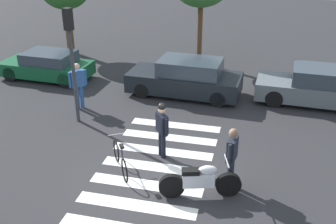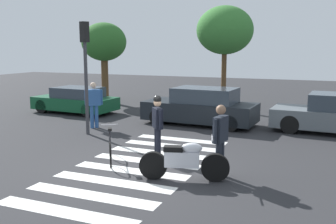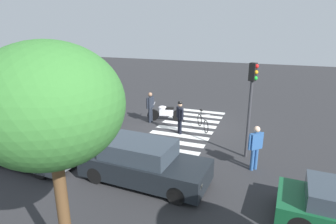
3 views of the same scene
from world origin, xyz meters
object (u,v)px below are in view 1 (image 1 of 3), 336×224
object	(u,v)px
pedestrian_bystander	(78,83)
traffic_light_pole	(71,48)
police_motorcycle	(200,181)
car_grey_coupe	(321,87)
leaning_bicycle	(120,159)
car_black_suv	(186,78)
car_green_compact	(47,66)
officer_on_foot	(162,126)
officer_by_motorcycle	(232,155)

from	to	relation	value
pedestrian_bystander	traffic_light_pole	size ratio (longest dim) A/B	0.45
police_motorcycle	car_grey_coupe	distance (m)	7.66
pedestrian_bystander	car_grey_coupe	bearing A→B (deg)	16.07
leaning_bicycle	car_black_suv	world-z (taller)	car_black_suv
car_black_suv	car_grey_coupe	xyz separation A→B (m)	(5.15, 0.29, -0.02)
pedestrian_bystander	car_grey_coupe	size ratio (longest dim) A/B	0.37
car_green_compact	car_black_suv	bearing A→B (deg)	-3.62
car_black_suv	leaning_bicycle	bearing A→B (deg)	-96.60
car_black_suv	traffic_light_pole	world-z (taller)	traffic_light_pole
officer_on_foot	car_black_suv	size ratio (longest dim) A/B	0.38
leaning_bicycle	car_black_suv	xyz separation A→B (m)	(0.68, 5.89, 0.32)
car_grey_coupe	traffic_light_pole	size ratio (longest dim) A/B	1.20
traffic_light_pole	officer_by_motorcycle	bearing A→B (deg)	-25.85
police_motorcycle	officer_by_motorcycle	xyz separation A→B (m)	(0.71, 0.56, 0.54)
car_black_suv	car_grey_coupe	distance (m)	5.16
police_motorcycle	officer_by_motorcycle	bearing A→B (deg)	38.25
traffic_light_pole	car_black_suv	bearing A→B (deg)	45.34
police_motorcycle	officer_on_foot	xyz separation A→B (m)	(-1.42, 1.67, 0.54)
car_green_compact	car_black_suv	size ratio (longest dim) A/B	0.88
officer_on_foot	car_grey_coupe	world-z (taller)	officer_on_foot
leaning_bicycle	car_grey_coupe	distance (m)	8.51
police_motorcycle	car_black_suv	size ratio (longest dim) A/B	0.45
officer_by_motorcycle	car_grey_coupe	xyz separation A→B (m)	(2.77, 6.25, -0.32)
officer_on_foot	car_green_compact	bearing A→B (deg)	141.44
pedestrian_bystander	car_black_suv	xyz separation A→B (m)	(3.59, 2.22, -0.32)
officer_by_motorcycle	traffic_light_pole	distance (m)	6.44
leaning_bicycle	car_black_suv	bearing A→B (deg)	83.40
leaning_bicycle	car_grey_coupe	xyz separation A→B (m)	(5.84, 6.18, 0.31)
officer_on_foot	pedestrian_bystander	size ratio (longest dim) A/B	0.99
police_motorcycle	car_grey_coupe	bearing A→B (deg)	62.96
leaning_bicycle	car_green_compact	distance (m)	8.45
police_motorcycle	car_black_suv	distance (m)	6.74
officer_on_foot	officer_by_motorcycle	xyz separation A→B (m)	(2.13, -1.11, 0.00)
police_motorcycle	car_black_suv	world-z (taller)	car_black_suv
leaning_bicycle	officer_on_foot	xyz separation A→B (m)	(0.94, 1.04, 0.63)
officer_by_motorcycle	car_black_suv	size ratio (longest dim) A/B	0.38
traffic_light_pole	leaning_bicycle	bearing A→B (deg)	-46.26
police_motorcycle	traffic_light_pole	distance (m)	6.28
police_motorcycle	pedestrian_bystander	size ratio (longest dim) A/B	1.17
leaning_bicycle	officer_by_motorcycle	distance (m)	3.13
officer_by_motorcycle	car_grey_coupe	size ratio (longest dim) A/B	0.37
leaning_bicycle	car_green_compact	world-z (taller)	car_green_compact
officer_on_foot	pedestrian_bystander	xyz separation A→B (m)	(-3.85, 2.62, 0.02)
officer_on_foot	pedestrian_bystander	bearing A→B (deg)	145.70
traffic_light_pole	car_grey_coupe	bearing A→B (deg)	22.96
police_motorcycle	officer_by_motorcycle	size ratio (longest dim) A/B	1.18
police_motorcycle	pedestrian_bystander	xyz separation A→B (m)	(-5.26, 4.30, 0.55)
car_grey_coupe	traffic_light_pole	world-z (taller)	traffic_light_pole
car_black_suv	car_grey_coupe	bearing A→B (deg)	3.27
officer_by_motorcycle	pedestrian_bystander	world-z (taller)	pedestrian_bystander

